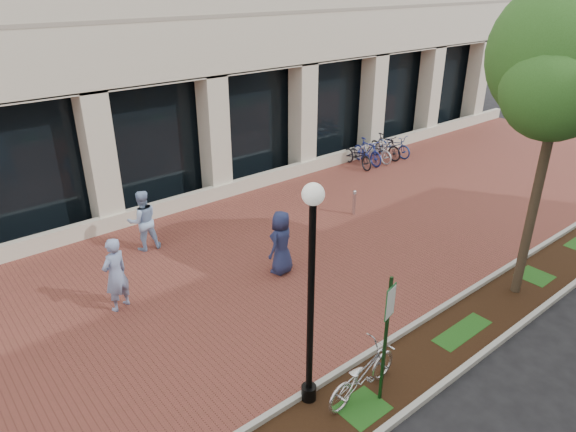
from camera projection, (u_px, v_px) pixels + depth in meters
ground at (253, 265)px, 13.90m from camera, size 120.00×120.00×0.00m
brick_plaza at (253, 265)px, 13.90m from camera, size 40.00×9.00×0.01m
planting_strip at (407, 369)px, 10.23m from camera, size 40.00×1.50×0.01m
curb_plaza_side at (379, 348)px, 10.73m from camera, size 40.00×0.12×0.12m
curb_street_side at (439, 388)px, 9.68m from camera, size 40.00×0.12×0.12m
parking_sign at (387, 326)px, 8.80m from camera, size 0.34×0.07×2.64m
lamppost at (311, 288)px, 8.48m from camera, size 0.36×0.36×4.29m
street_tree at (565, 65)px, 10.51m from camera, size 3.80×3.17×7.25m
locked_bicycle at (362, 373)px, 9.43m from camera, size 1.89×0.78×0.97m
pedestrian_left at (116, 274)px, 11.74m from camera, size 0.78×0.64×1.83m
pedestrian_mid at (143, 220)px, 14.40m from camera, size 0.97×0.82×1.78m
pedestrian_right at (281, 243)px, 13.25m from camera, size 0.99×0.81×1.73m
bollard at (354, 202)px, 16.71m from camera, size 0.12×0.12×0.85m
bike_rack_cluster at (376, 150)px, 21.58m from camera, size 3.02×1.90×1.06m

